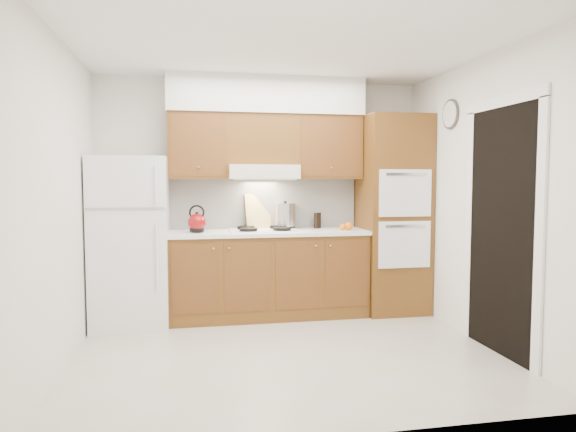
# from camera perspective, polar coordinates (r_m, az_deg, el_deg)

# --- Properties ---
(floor) EXTENTS (3.60, 3.60, 0.00)m
(floor) POSITION_cam_1_polar(r_m,az_deg,el_deg) (4.59, -0.13, -14.88)
(floor) COLOR #BBB2A4
(floor) RESTS_ON ground
(ceiling) EXTENTS (3.60, 3.60, 0.00)m
(ceiling) POSITION_cam_1_polar(r_m,az_deg,el_deg) (4.48, -0.14, 18.38)
(ceiling) COLOR white
(ceiling) RESTS_ON wall_back
(wall_back) EXTENTS (3.60, 0.02, 2.60)m
(wall_back) POSITION_cam_1_polar(r_m,az_deg,el_deg) (5.83, -2.89, 2.17)
(wall_back) COLOR white
(wall_back) RESTS_ON floor
(wall_left) EXTENTS (0.02, 3.00, 2.60)m
(wall_left) POSITION_cam_1_polar(r_m,az_deg,el_deg) (4.39, -23.93, 1.23)
(wall_left) COLOR white
(wall_left) RESTS_ON floor
(wall_right) EXTENTS (0.02, 3.00, 2.60)m
(wall_right) POSITION_cam_1_polar(r_m,az_deg,el_deg) (5.01, 20.56, 1.62)
(wall_right) COLOR white
(wall_right) RESTS_ON floor
(fridge) EXTENTS (0.75, 0.72, 1.72)m
(fridge) POSITION_cam_1_polar(r_m,az_deg,el_deg) (5.48, -17.06, -2.74)
(fridge) COLOR white
(fridge) RESTS_ON floor
(base_cabinets) EXTENTS (2.11, 0.60, 0.90)m
(base_cabinets) POSITION_cam_1_polar(r_m,az_deg,el_deg) (5.63, -2.17, -6.61)
(base_cabinets) COLOR brown
(base_cabinets) RESTS_ON floor
(countertop) EXTENTS (2.13, 0.62, 0.04)m
(countertop) POSITION_cam_1_polar(r_m,az_deg,el_deg) (5.55, -2.17, -1.86)
(countertop) COLOR white
(countertop) RESTS_ON base_cabinets
(backsplash) EXTENTS (2.11, 0.03, 0.56)m
(backsplash) POSITION_cam_1_polar(r_m,az_deg,el_deg) (5.82, -2.62, 1.38)
(backsplash) COLOR white
(backsplash) RESTS_ON countertop
(oven_cabinet) EXTENTS (0.70, 0.65, 2.20)m
(oven_cabinet) POSITION_cam_1_polar(r_m,az_deg,el_deg) (5.90, 11.56, 0.17)
(oven_cabinet) COLOR brown
(oven_cabinet) RESTS_ON floor
(upper_cab_left) EXTENTS (0.63, 0.33, 0.70)m
(upper_cab_left) POSITION_cam_1_polar(r_m,az_deg,el_deg) (5.62, -9.98, 7.66)
(upper_cab_left) COLOR brown
(upper_cab_left) RESTS_ON wall_back
(upper_cab_right) EXTENTS (0.73, 0.33, 0.70)m
(upper_cab_right) POSITION_cam_1_polar(r_m,az_deg,el_deg) (5.82, 4.38, 7.58)
(upper_cab_right) COLOR brown
(upper_cab_right) RESTS_ON wall_back
(range_hood) EXTENTS (0.75, 0.45, 0.15)m
(range_hood) POSITION_cam_1_polar(r_m,az_deg,el_deg) (5.60, -2.83, 4.91)
(range_hood) COLOR silver
(range_hood) RESTS_ON wall_back
(upper_cab_over_hood) EXTENTS (0.75, 0.33, 0.55)m
(upper_cab_over_hood) POSITION_cam_1_polar(r_m,az_deg,el_deg) (5.67, -2.93, 8.43)
(upper_cab_over_hood) COLOR brown
(upper_cab_over_hood) RESTS_ON range_hood
(soffit) EXTENTS (2.13, 0.36, 0.40)m
(soffit) POSITION_cam_1_polar(r_m,az_deg,el_deg) (5.72, -2.41, 13.19)
(soffit) COLOR silver
(soffit) RESTS_ON wall_back
(cooktop) EXTENTS (0.74, 0.50, 0.01)m
(cooktop) POSITION_cam_1_polar(r_m,az_deg,el_deg) (5.56, -2.71, -1.58)
(cooktop) COLOR white
(cooktop) RESTS_ON countertop
(doorway) EXTENTS (0.02, 0.90, 2.10)m
(doorway) POSITION_cam_1_polar(r_m,az_deg,el_deg) (4.72, 22.58, -1.61)
(doorway) COLOR black
(doorway) RESTS_ON floor
(wall_clock) EXTENTS (0.02, 0.30, 0.30)m
(wall_clock) POSITION_cam_1_polar(r_m,az_deg,el_deg) (5.51, 17.62, 10.73)
(wall_clock) COLOR #3F3833
(wall_clock) RESTS_ON wall_right
(kettle) EXTENTS (0.25, 0.25, 0.19)m
(kettle) POSITION_cam_1_polar(r_m,az_deg,el_deg) (5.44, -10.09, -0.72)
(kettle) COLOR maroon
(kettle) RESTS_ON countertop
(cutting_board) EXTENTS (0.31, 0.17, 0.38)m
(cutting_board) POSITION_cam_1_polar(r_m,az_deg,el_deg) (5.78, -3.38, 0.56)
(cutting_board) COLOR tan
(cutting_board) RESTS_ON countertop
(stock_pot) EXTENTS (0.28, 0.28, 0.25)m
(stock_pot) POSITION_cam_1_polar(r_m,az_deg,el_deg) (5.78, -0.31, 0.11)
(stock_pot) COLOR #B4B4B9
(stock_pot) RESTS_ON cooktop
(condiment_a) EXTENTS (0.07, 0.07, 0.22)m
(condiment_a) POSITION_cam_1_polar(r_m,az_deg,el_deg) (5.85, 0.47, -0.28)
(condiment_a) COLOR black
(condiment_a) RESTS_ON countertop
(condiment_b) EXTENTS (0.06, 0.06, 0.18)m
(condiment_b) POSITION_cam_1_polar(r_m,az_deg,el_deg) (5.81, 3.17, -0.52)
(condiment_b) COLOR black
(condiment_b) RESTS_ON countertop
(condiment_c) EXTENTS (0.07, 0.07, 0.18)m
(condiment_c) POSITION_cam_1_polar(r_m,az_deg,el_deg) (5.86, 3.39, -0.48)
(condiment_c) COLOR black
(condiment_c) RESTS_ON countertop
(orange_near) EXTENTS (0.09, 0.09, 0.07)m
(orange_near) POSITION_cam_1_polar(r_m,az_deg,el_deg) (5.64, 6.12, -1.22)
(orange_near) COLOR orange
(orange_near) RESTS_ON countertop
(orange_far) EXTENTS (0.11, 0.11, 0.09)m
(orange_far) POSITION_cam_1_polar(r_m,az_deg,el_deg) (5.65, 6.78, -1.13)
(orange_far) COLOR orange
(orange_far) RESTS_ON countertop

